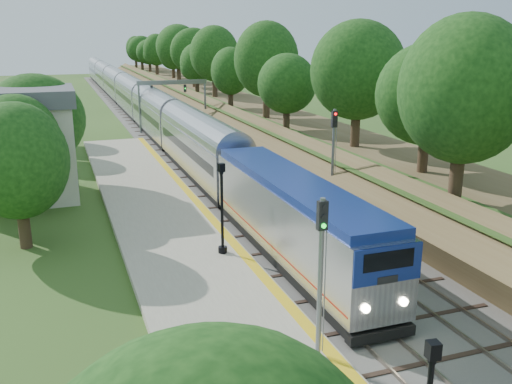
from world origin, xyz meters
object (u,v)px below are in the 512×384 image
object	(u,v)px
train	(133,99)
lamppost_far	(222,214)
signal_farside	(333,149)
station_building	(15,144)
signal_platform	(321,262)
signal_gantry	(172,92)

from	to	relation	value
train	lamppost_far	world-z (taller)	lamppost_far
lamppost_far	signal_farside	bearing A→B (deg)	32.21
station_building	signal_platform	xyz separation A→B (m)	(11.10, -26.58, -0.01)
lamppost_far	signal_gantry	bearing A→B (deg)	81.91
station_building	signal_farside	xyz separation A→B (m)	(20.20, -9.72, 0.18)
signal_gantry	lamppost_far	xyz separation A→B (m)	(-5.79, -40.71, -2.25)
train	signal_platform	xyz separation A→B (m)	(-2.90, -68.46, 1.86)
station_building	train	xyz separation A→B (m)	(14.00, 41.88, -1.87)
train	lamppost_far	xyz separation A→B (m)	(-3.32, -57.60, 0.35)
station_building	lamppost_far	world-z (taller)	station_building
station_building	signal_farside	size ratio (longest dim) A/B	1.27
signal_gantry	station_building	bearing A→B (deg)	-123.38
lamppost_far	signal_platform	bearing A→B (deg)	-87.79
station_building	signal_gantry	bearing A→B (deg)	56.62
lamppost_far	signal_platform	world-z (taller)	signal_platform
station_building	signal_farside	bearing A→B (deg)	-25.71
lamppost_far	station_building	bearing A→B (deg)	124.19
signal_gantry	train	xyz separation A→B (m)	(-2.47, 16.89, -2.60)
signal_gantry	lamppost_far	world-z (taller)	signal_gantry
signal_gantry	lamppost_far	distance (m)	41.18
signal_platform	lamppost_far	bearing A→B (deg)	92.21
train	signal_platform	world-z (taller)	signal_platform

